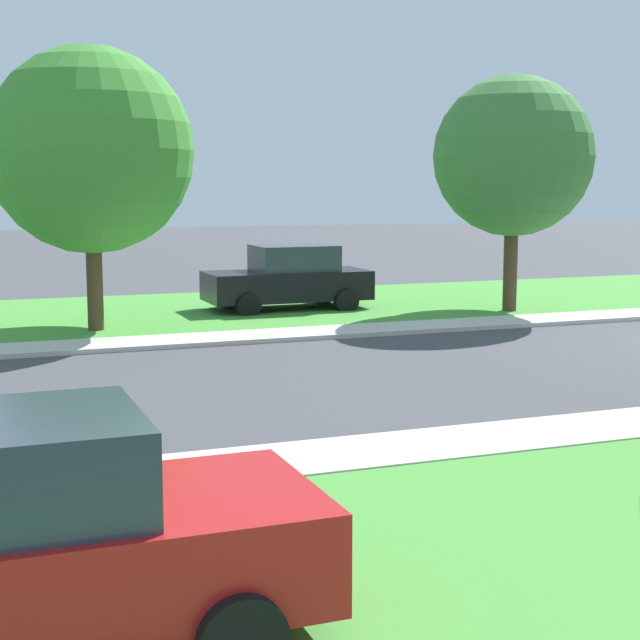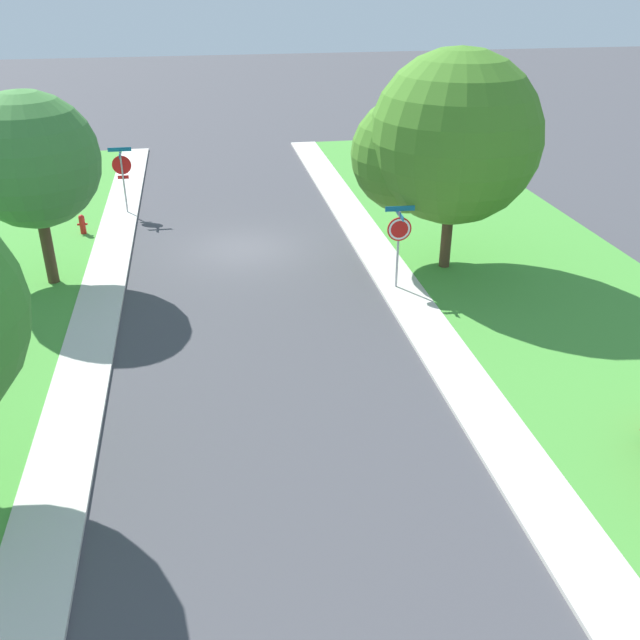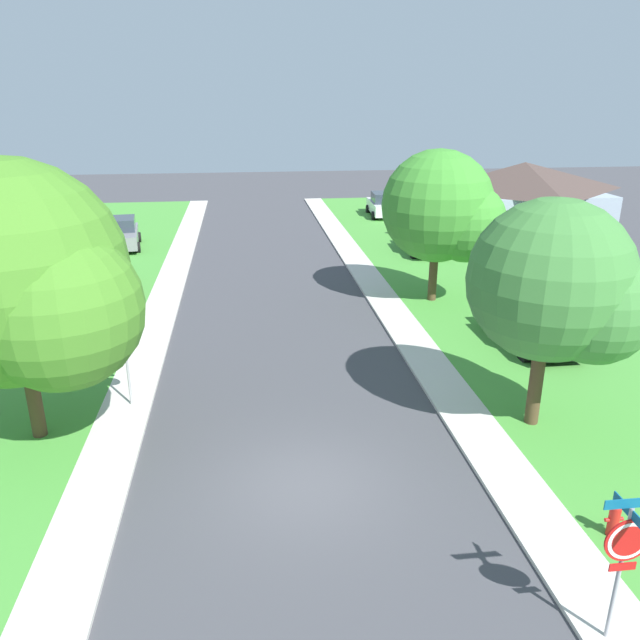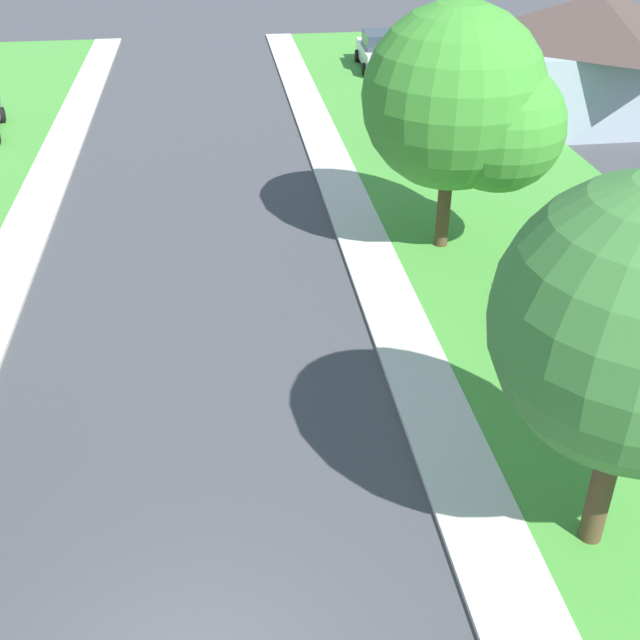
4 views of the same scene
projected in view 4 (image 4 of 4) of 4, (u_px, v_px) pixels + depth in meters
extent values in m
cube|color=beige|center=(372.00, 259.00, 20.78)|extent=(1.40, 56.00, 0.10)
cube|color=#479338|center=(542.00, 249.00, 21.32)|extent=(8.00, 56.00, 0.08)
cube|color=beige|center=(3.00, 282.00, 19.71)|extent=(1.40, 56.00, 0.10)
cylinder|color=black|center=(1.00, 116.00, 30.62)|extent=(0.32, 0.67, 0.64)
cube|color=black|center=(600.00, 320.00, 16.92)|extent=(1.80, 4.30, 0.76)
cube|color=#2D3842|center=(611.00, 295.00, 16.38)|extent=(1.60, 2.10, 0.68)
cylinder|color=black|center=(535.00, 307.00, 18.15)|extent=(0.24, 0.64, 0.64)
cylinder|color=black|center=(609.00, 301.00, 18.35)|extent=(0.24, 0.64, 0.64)
cylinder|color=black|center=(583.00, 373.00, 15.90)|extent=(0.24, 0.64, 0.64)
cube|color=white|center=(380.00, 54.00, 37.64)|extent=(2.00, 4.38, 0.76)
cube|color=#2D3842|center=(381.00, 40.00, 37.09)|extent=(1.70, 2.17, 0.68)
cylinder|color=black|center=(358.00, 56.00, 38.90)|extent=(0.27, 0.65, 0.64)
cylinder|color=black|center=(394.00, 56.00, 39.03)|extent=(0.27, 0.65, 0.64)
cylinder|color=black|center=(365.00, 70.00, 36.64)|extent=(0.27, 0.65, 0.64)
cylinder|color=black|center=(403.00, 69.00, 36.77)|extent=(0.27, 0.65, 0.64)
cube|color=#1E6033|center=(437.00, 125.00, 28.41)|extent=(2.07, 4.41, 0.76)
cube|color=#2D3842|center=(440.00, 107.00, 27.86)|extent=(1.73, 2.20, 0.68)
cylinder|color=black|center=(406.00, 124.00, 29.69)|extent=(0.28, 0.65, 0.64)
cylinder|color=black|center=(453.00, 123.00, 29.80)|extent=(0.28, 0.65, 0.64)
cylinder|color=black|center=(419.00, 148.00, 27.42)|extent=(0.28, 0.65, 0.64)
cylinder|color=black|center=(469.00, 147.00, 27.53)|extent=(0.28, 0.65, 0.64)
cylinder|color=#4C3823|center=(444.00, 205.00, 20.86)|extent=(0.36, 0.36, 2.49)
sphere|color=#3C8B2E|center=(453.00, 97.00, 19.37)|extent=(4.57, 4.57, 4.57)
sphere|color=#3C8B2E|center=(500.00, 127.00, 19.21)|extent=(3.20, 3.20, 3.20)
cylinder|color=#4C3823|center=(604.00, 478.00, 11.86)|extent=(0.36, 0.36, 2.63)
cube|color=#93A3B2|center=(585.00, 76.00, 31.10)|extent=(8.42, 7.23, 3.00)
pyramid|color=#473833|center=(596.00, 15.00, 29.90)|extent=(9.02, 7.83, 1.60)
cube|color=#51331E|center=(549.00, 65.00, 34.39)|extent=(1.00, 0.06, 2.10)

